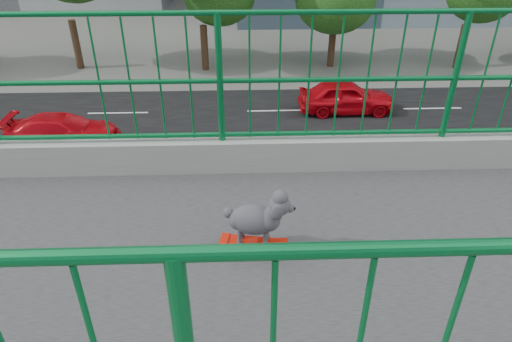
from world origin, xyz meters
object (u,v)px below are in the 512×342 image
object	(u,v)px
car_3	(63,131)
car_4	(346,97)
skateboard	(253,244)
poodle	(257,218)

from	to	relation	value
car_3	car_4	size ratio (longest dim) A/B	1.01
skateboard	car_3	bearing A→B (deg)	-143.63
skateboard	car_4	world-z (taller)	skateboard
skateboard	car_4	xyz separation A→B (m)	(-18.56, 5.17, -6.25)
skateboard	car_3	world-z (taller)	skateboard
poodle	car_4	bearing A→B (deg)	174.22
poodle	car_3	world-z (taller)	poodle
skateboard	car_4	distance (m)	20.25
skateboard	poodle	distance (m)	0.24
car_3	car_4	world-z (taller)	car_4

